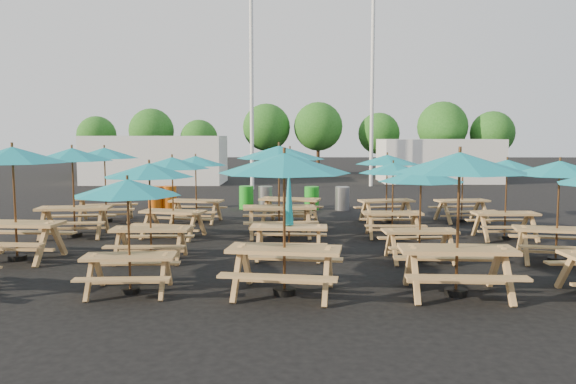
{
  "coord_description": "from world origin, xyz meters",
  "views": [
    {
      "loc": [
        0.16,
        -15.32,
        2.77
      ],
      "look_at": [
        0.0,
        1.5,
        1.1
      ],
      "focal_mm": 35.0,
      "sensor_mm": 36.0,
      "label": 1
    }
  ],
  "objects_px": {
    "picnic_unit_3": "(105,157)",
    "picnic_unit_5": "(149,175)",
    "picnic_unit_18": "(507,170)",
    "picnic_unit_19": "(463,164)",
    "picnic_unit_13": "(421,180)",
    "waste_bin_5": "(342,198)",
    "picnic_unit_7": "(196,164)",
    "picnic_unit_12": "(459,170)",
    "picnic_unit_15": "(387,163)",
    "picnic_unit_9": "(289,219)",
    "picnic_unit_10": "(279,157)",
    "picnic_unit_8": "(284,171)",
    "waste_bin_2": "(246,197)",
    "picnic_unit_14": "(393,172)",
    "waste_bin_0": "(156,198)",
    "picnic_unit_2": "(72,159)",
    "picnic_unit_11": "(290,158)",
    "picnic_unit_4": "(128,194)",
    "picnic_unit_6": "(172,167)",
    "waste_bin_1": "(169,197)",
    "picnic_unit_1": "(13,161)",
    "waste_bin_3": "(266,198)",
    "waste_bin_4": "(312,198)",
    "picnic_unit_17": "(560,174)"
  },
  "relations": [
    {
      "from": "picnic_unit_12",
      "to": "waste_bin_5",
      "type": "height_order",
      "value": "picnic_unit_12"
    },
    {
      "from": "picnic_unit_8",
      "to": "waste_bin_4",
      "type": "relative_size",
      "value": 2.96
    },
    {
      "from": "picnic_unit_5",
      "to": "waste_bin_1",
      "type": "bearing_deg",
      "value": 98.82
    },
    {
      "from": "picnic_unit_14",
      "to": "picnic_unit_19",
      "type": "distance_m",
      "value": 3.93
    },
    {
      "from": "picnic_unit_7",
      "to": "picnic_unit_15",
      "type": "relative_size",
      "value": 0.93
    },
    {
      "from": "picnic_unit_17",
      "to": "picnic_unit_8",
      "type": "bearing_deg",
      "value": -144.48
    },
    {
      "from": "picnic_unit_3",
      "to": "picnic_unit_13",
      "type": "distance_m",
      "value": 10.6
    },
    {
      "from": "waste_bin_5",
      "to": "picnic_unit_18",
      "type": "bearing_deg",
      "value": -57.07
    },
    {
      "from": "waste_bin_0",
      "to": "picnic_unit_4",
      "type": "bearing_deg",
      "value": -78.36
    },
    {
      "from": "picnic_unit_11",
      "to": "waste_bin_0",
      "type": "distance_m",
      "value": 6.43
    },
    {
      "from": "picnic_unit_1",
      "to": "picnic_unit_12",
      "type": "relative_size",
      "value": 1.02
    },
    {
      "from": "picnic_unit_10",
      "to": "picnic_unit_5",
      "type": "bearing_deg",
      "value": -137.93
    },
    {
      "from": "picnic_unit_11",
      "to": "waste_bin_0",
      "type": "relative_size",
      "value": 3.04
    },
    {
      "from": "picnic_unit_3",
      "to": "picnic_unit_18",
      "type": "relative_size",
      "value": 1.2
    },
    {
      "from": "waste_bin_1",
      "to": "picnic_unit_15",
      "type": "bearing_deg",
      "value": -23.74
    },
    {
      "from": "picnic_unit_14",
      "to": "picnic_unit_15",
      "type": "relative_size",
      "value": 0.86
    },
    {
      "from": "picnic_unit_14",
      "to": "picnic_unit_15",
      "type": "height_order",
      "value": "picnic_unit_15"
    },
    {
      "from": "picnic_unit_8",
      "to": "picnic_unit_9",
      "type": "distance_m",
      "value": 3.24
    },
    {
      "from": "picnic_unit_10",
      "to": "waste_bin_3",
      "type": "xyz_separation_m",
      "value": [
        -0.66,
        5.86,
        -1.76
      ]
    },
    {
      "from": "picnic_unit_2",
      "to": "picnic_unit_7",
      "type": "height_order",
      "value": "picnic_unit_2"
    },
    {
      "from": "picnic_unit_3",
      "to": "waste_bin_0",
      "type": "relative_size",
      "value": 2.98
    },
    {
      "from": "picnic_unit_18",
      "to": "waste_bin_4",
      "type": "relative_size",
      "value": 2.47
    },
    {
      "from": "picnic_unit_10",
      "to": "waste_bin_3",
      "type": "bearing_deg",
      "value": 90.98
    },
    {
      "from": "picnic_unit_9",
      "to": "picnic_unit_10",
      "type": "xyz_separation_m",
      "value": [
        -0.3,
        2.77,
        1.29
      ]
    },
    {
      "from": "picnic_unit_13",
      "to": "picnic_unit_15",
      "type": "distance_m",
      "value": 5.56
    },
    {
      "from": "picnic_unit_18",
      "to": "picnic_unit_19",
      "type": "bearing_deg",
      "value": 93.09
    },
    {
      "from": "picnic_unit_1",
      "to": "picnic_unit_10",
      "type": "bearing_deg",
      "value": 31.74
    },
    {
      "from": "waste_bin_0",
      "to": "picnic_unit_3",
      "type": "bearing_deg",
      "value": -104.95
    },
    {
      "from": "picnic_unit_5",
      "to": "picnic_unit_13",
      "type": "height_order",
      "value": "picnic_unit_5"
    },
    {
      "from": "picnic_unit_6",
      "to": "picnic_unit_19",
      "type": "bearing_deg",
      "value": 31.51
    },
    {
      "from": "picnic_unit_5",
      "to": "picnic_unit_15",
      "type": "xyz_separation_m",
      "value": [
        6.18,
        5.59,
        0.01
      ]
    },
    {
      "from": "picnic_unit_11",
      "to": "picnic_unit_4",
      "type": "bearing_deg",
      "value": -95.07
    },
    {
      "from": "picnic_unit_7",
      "to": "picnic_unit_12",
      "type": "relative_size",
      "value": 0.89
    },
    {
      "from": "picnic_unit_8",
      "to": "waste_bin_2",
      "type": "relative_size",
      "value": 2.96
    },
    {
      "from": "picnic_unit_7",
      "to": "waste_bin_1",
      "type": "height_order",
      "value": "picnic_unit_7"
    },
    {
      "from": "picnic_unit_13",
      "to": "picnic_unit_14",
      "type": "bearing_deg",
      "value": 88.87
    },
    {
      "from": "picnic_unit_10",
      "to": "picnic_unit_14",
      "type": "relative_size",
      "value": 1.23
    },
    {
      "from": "picnic_unit_3",
      "to": "picnic_unit_5",
      "type": "xyz_separation_m",
      "value": [
        2.92,
        -5.74,
        -0.2
      ]
    },
    {
      "from": "picnic_unit_12",
      "to": "picnic_unit_1",
      "type": "bearing_deg",
      "value": 165.88
    },
    {
      "from": "picnic_unit_1",
      "to": "picnic_unit_2",
      "type": "height_order",
      "value": "picnic_unit_1"
    },
    {
      "from": "picnic_unit_8",
      "to": "waste_bin_5",
      "type": "bearing_deg",
      "value": 88.24
    },
    {
      "from": "picnic_unit_5",
      "to": "picnic_unit_18",
      "type": "xyz_separation_m",
      "value": [
        8.91,
        2.72,
        -0.03
      ]
    },
    {
      "from": "picnic_unit_18",
      "to": "picnic_unit_19",
      "type": "relative_size",
      "value": 0.94
    },
    {
      "from": "picnic_unit_17",
      "to": "waste_bin_5",
      "type": "relative_size",
      "value": 2.79
    },
    {
      "from": "waste_bin_2",
      "to": "waste_bin_5",
      "type": "xyz_separation_m",
      "value": [
        3.65,
        -0.3,
        0.0
      ]
    },
    {
      "from": "picnic_unit_7",
      "to": "waste_bin_3",
      "type": "xyz_separation_m",
      "value": [
        2.08,
        3.3,
        -1.44
      ]
    },
    {
      "from": "picnic_unit_4",
      "to": "waste_bin_2",
      "type": "relative_size",
      "value": 2.33
    },
    {
      "from": "picnic_unit_13",
      "to": "waste_bin_5",
      "type": "xyz_separation_m",
      "value": [
        -0.97,
        8.68,
        -1.37
      ]
    },
    {
      "from": "picnic_unit_9",
      "to": "picnic_unit_10",
      "type": "distance_m",
      "value": 3.07
    },
    {
      "from": "picnic_unit_14",
      "to": "waste_bin_3",
      "type": "height_order",
      "value": "picnic_unit_14"
    }
  ]
}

